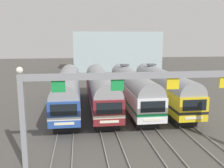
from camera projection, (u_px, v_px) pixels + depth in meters
ground_plane at (116, 109)px, 31.51m from camera, size 160.00×160.00×0.00m
track_bed at (103, 84)px, 48.07m from camera, size 13.34×70.00×0.15m
commuter_train_blue at (68, 89)px, 30.25m from camera, size 2.88×18.06×4.77m
commuter_train_maroon at (100, 88)px, 30.76m from camera, size 2.88×18.06×4.77m
commuter_train_white at (132, 87)px, 31.28m from camera, size 2.88×18.06×5.05m
commuter_train_yellow at (162, 87)px, 31.79m from camera, size 2.88×18.06×5.05m
catenary_gantry at (145, 92)px, 17.43m from camera, size 17.07×0.44×6.97m
maintenance_building at (116, 51)px, 68.56m from camera, size 22.97×10.00×10.26m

